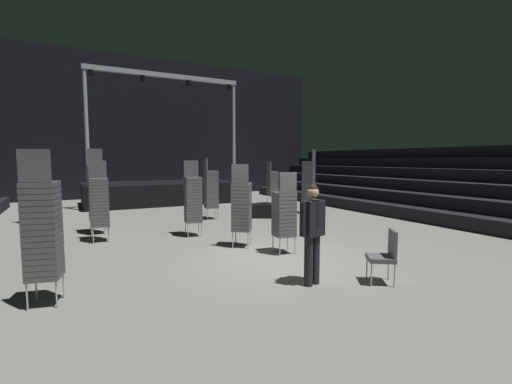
{
  "coord_description": "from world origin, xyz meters",
  "views": [
    {
      "loc": [
        -4.01,
        -6.44,
        2.16
      ],
      "look_at": [
        -0.15,
        0.86,
        1.4
      ],
      "focal_mm": 24.75,
      "sensor_mm": 36.0,
      "label": 1
    }
  ],
  "objects_px": {
    "chair_stack_mid_right": "(42,228)",
    "chair_stack_rear_centre": "(211,189)",
    "chair_stack_front_right": "(309,182)",
    "chair_stack_aisle_right": "(97,192)",
    "man_with_tie": "(313,228)",
    "chair_stack_aisle_left": "(100,201)",
    "stage_riser": "(161,191)",
    "chair_stack_rear_right": "(284,213)",
    "chair_stack_rear_left": "(193,199)",
    "chair_stack_mid_left": "(30,189)",
    "equipment_road_case": "(262,211)",
    "chair_stack_mid_centre": "(272,183)",
    "chair_stack_front_left": "(242,206)",
    "loose_chair_near_man": "(385,253)"
  },
  "relations": [
    {
      "from": "chair_stack_front_left",
      "to": "chair_stack_aisle_left",
      "type": "bearing_deg",
      "value": 179.62
    },
    {
      "from": "chair_stack_mid_left",
      "to": "chair_stack_mid_right",
      "type": "relative_size",
      "value": 1.04
    },
    {
      "from": "stage_riser",
      "to": "chair_stack_mid_left",
      "type": "bearing_deg",
      "value": -143.94
    },
    {
      "from": "stage_riser",
      "to": "chair_stack_rear_centre",
      "type": "bearing_deg",
      "value": -85.06
    },
    {
      "from": "chair_stack_rear_centre",
      "to": "chair_stack_rear_right",
      "type": "bearing_deg",
      "value": 2.94
    },
    {
      "from": "chair_stack_aisle_left",
      "to": "chair_stack_mid_left",
      "type": "bearing_deg",
      "value": -62.17
    },
    {
      "from": "chair_stack_front_right",
      "to": "chair_stack_aisle_right",
      "type": "xyz_separation_m",
      "value": [
        -7.77,
        -0.31,
        -0.04
      ]
    },
    {
      "from": "chair_stack_rear_centre",
      "to": "chair_stack_aisle_left",
      "type": "height_order",
      "value": "chair_stack_rear_centre"
    },
    {
      "from": "stage_riser",
      "to": "equipment_road_case",
      "type": "height_order",
      "value": "stage_riser"
    },
    {
      "from": "chair_stack_front_right",
      "to": "chair_stack_aisle_right",
      "type": "relative_size",
      "value": 1.03
    },
    {
      "from": "man_with_tie",
      "to": "chair_stack_mid_centre",
      "type": "height_order",
      "value": "chair_stack_mid_centre"
    },
    {
      "from": "chair_stack_aisle_left",
      "to": "man_with_tie",
      "type": "bearing_deg",
      "value": 121.99
    },
    {
      "from": "chair_stack_front_right",
      "to": "chair_stack_aisle_left",
      "type": "distance_m",
      "value": 7.91
    },
    {
      "from": "chair_stack_front_right",
      "to": "chair_stack_mid_right",
      "type": "xyz_separation_m",
      "value": [
        -8.83,
        -5.48,
        -0.13
      ]
    },
    {
      "from": "chair_stack_rear_right",
      "to": "equipment_road_case",
      "type": "bearing_deg",
      "value": 73.45
    },
    {
      "from": "chair_stack_aisle_right",
      "to": "chair_stack_rear_right",
      "type": "bearing_deg",
      "value": 128.85
    },
    {
      "from": "chair_stack_rear_left",
      "to": "chair_stack_aisle_right",
      "type": "distance_m",
      "value": 2.86
    },
    {
      "from": "chair_stack_mid_centre",
      "to": "chair_stack_rear_centre",
      "type": "bearing_deg",
      "value": -52.13
    },
    {
      "from": "stage_riser",
      "to": "chair_stack_rear_right",
      "type": "bearing_deg",
      "value": -88.44
    },
    {
      "from": "man_with_tie",
      "to": "chair_stack_mid_left",
      "type": "distance_m",
      "value": 10.34
    },
    {
      "from": "stage_riser",
      "to": "chair_stack_rear_right",
      "type": "relative_size",
      "value": 3.8
    },
    {
      "from": "man_with_tie",
      "to": "chair_stack_rear_left",
      "type": "distance_m",
      "value": 4.78
    },
    {
      "from": "man_with_tie",
      "to": "chair_stack_mid_right",
      "type": "distance_m",
      "value": 4.19
    },
    {
      "from": "stage_riser",
      "to": "loose_chair_near_man",
      "type": "height_order",
      "value": "stage_riser"
    },
    {
      "from": "chair_stack_mid_left",
      "to": "chair_stack_rear_right",
      "type": "height_order",
      "value": "chair_stack_mid_left"
    },
    {
      "from": "chair_stack_front_right",
      "to": "chair_stack_aisle_right",
      "type": "bearing_deg",
      "value": 142.72
    },
    {
      "from": "chair_stack_rear_centre",
      "to": "equipment_road_case",
      "type": "distance_m",
      "value": 2.09
    },
    {
      "from": "chair_stack_front_right",
      "to": "chair_stack_rear_left",
      "type": "height_order",
      "value": "chair_stack_front_right"
    },
    {
      "from": "man_with_tie",
      "to": "chair_stack_mid_centre",
      "type": "distance_m",
      "value": 11.33
    },
    {
      "from": "chair_stack_front_left",
      "to": "chair_stack_mid_left",
      "type": "xyz_separation_m",
      "value": [
        -4.9,
        6.16,
        0.17
      ]
    },
    {
      "from": "chair_stack_mid_centre",
      "to": "chair_stack_rear_right",
      "type": "height_order",
      "value": "chair_stack_mid_centre"
    },
    {
      "from": "chair_stack_rear_centre",
      "to": "equipment_road_case",
      "type": "bearing_deg",
      "value": 77.61
    },
    {
      "from": "chair_stack_rear_centre",
      "to": "man_with_tie",
      "type": "bearing_deg",
      "value": -1.84
    },
    {
      "from": "chair_stack_mid_right",
      "to": "chair_stack_rear_centre",
      "type": "distance_m",
      "value": 7.78
    },
    {
      "from": "chair_stack_rear_centre",
      "to": "chair_stack_aisle_left",
      "type": "relative_size",
      "value": 1.04
    },
    {
      "from": "chair_stack_front_left",
      "to": "chair_stack_front_right",
      "type": "relative_size",
      "value": 0.8
    },
    {
      "from": "chair_stack_rear_right",
      "to": "chair_stack_aisle_left",
      "type": "relative_size",
      "value": 0.88
    },
    {
      "from": "chair_stack_mid_right",
      "to": "chair_stack_aisle_right",
      "type": "height_order",
      "value": "chair_stack_aisle_right"
    },
    {
      "from": "man_with_tie",
      "to": "chair_stack_aisle_left",
      "type": "relative_size",
      "value": 0.82
    },
    {
      "from": "chair_stack_front_left",
      "to": "chair_stack_rear_centre",
      "type": "xyz_separation_m",
      "value": [
        0.8,
        4.24,
        0.08
      ]
    },
    {
      "from": "chair_stack_front_left",
      "to": "chair_stack_mid_right",
      "type": "bearing_deg",
      "value": -120.07
    },
    {
      "from": "chair_stack_mid_right",
      "to": "chair_stack_rear_left",
      "type": "height_order",
      "value": "chair_stack_mid_right"
    },
    {
      "from": "equipment_road_case",
      "to": "loose_chair_near_man",
      "type": "distance_m",
      "value": 7.36
    },
    {
      "from": "chair_stack_rear_right",
      "to": "chair_stack_aisle_left",
      "type": "xyz_separation_m",
      "value": [
        -3.65,
        3.27,
        0.13
      ]
    },
    {
      "from": "chair_stack_front_left",
      "to": "chair_stack_rear_left",
      "type": "height_order",
      "value": "chair_stack_rear_left"
    },
    {
      "from": "chair_stack_mid_left",
      "to": "chair_stack_rear_centre",
      "type": "bearing_deg",
      "value": 40.17
    },
    {
      "from": "chair_stack_mid_left",
      "to": "chair_stack_aisle_right",
      "type": "relative_size",
      "value": 0.97
    },
    {
      "from": "stage_riser",
      "to": "chair_stack_mid_right",
      "type": "relative_size",
      "value": 3.1
    },
    {
      "from": "chair_stack_mid_left",
      "to": "chair_stack_mid_right",
      "type": "height_order",
      "value": "chair_stack_mid_left"
    },
    {
      "from": "chair_stack_mid_left",
      "to": "chair_stack_rear_left",
      "type": "relative_size",
      "value": 1.12
    }
  ]
}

